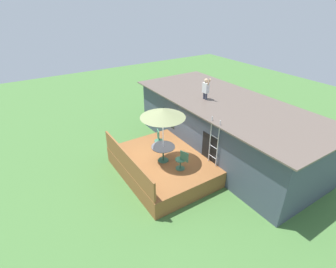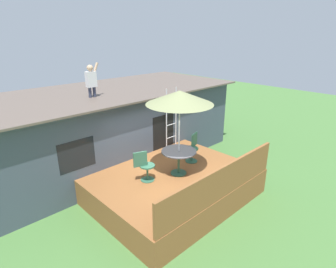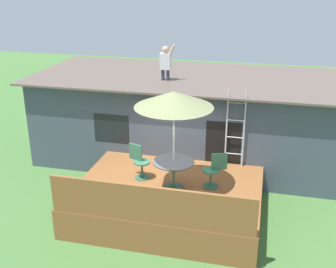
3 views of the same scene
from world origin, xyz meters
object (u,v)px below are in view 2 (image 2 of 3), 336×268
at_px(step_ladder, 171,118).
at_px(person_figure, 91,79).
at_px(patio_chair_left, 145,166).
at_px(patio_table, 179,156).
at_px(patio_chair_right, 193,148).
at_px(patio_umbrella, 180,97).

xyz_separation_m(step_ladder, person_figure, (-2.31, 1.36, 1.52)).
relative_size(person_figure, patio_chair_left, 1.21).
relative_size(patio_table, person_figure, 0.94).
relative_size(patio_table, step_ladder, 0.47).
bearing_deg(patio_chair_right, person_figure, -72.76).
height_order(patio_umbrella, step_ladder, patio_umbrella).
height_order(patio_table, patio_umbrella, patio_umbrella).
height_order(patio_chair_left, patio_chair_right, same).
xyz_separation_m(step_ladder, patio_chair_right, (-0.38, -1.39, -0.64)).
distance_m(patio_table, patio_chair_right, 1.03).
xyz_separation_m(patio_table, person_figure, (-0.95, 3.07, 2.03)).
height_order(patio_umbrella, patio_chair_left, patio_umbrella).
bearing_deg(step_ladder, patio_umbrella, -128.44).
bearing_deg(patio_umbrella, person_figure, 107.29).
xyz_separation_m(patio_umbrella, step_ladder, (1.35, 1.71, -1.25)).
distance_m(patio_umbrella, step_ladder, 2.51).
xyz_separation_m(step_ladder, patio_chair_left, (-2.36, -1.34, -0.64)).
bearing_deg(step_ladder, patio_chair_left, -150.46).
bearing_deg(patio_umbrella, patio_chair_left, 159.80).
bearing_deg(patio_chair_right, patio_table, 0.00).
relative_size(patio_umbrella, patio_chair_left, 2.76).
distance_m(step_ladder, person_figure, 3.08).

